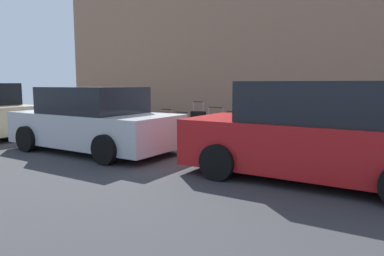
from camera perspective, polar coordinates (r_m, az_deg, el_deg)
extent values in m
plane|color=#333335|center=(9.05, 2.52, -3.57)|extent=(40.00, 40.00, 0.00)
cube|color=#9E9B93|center=(11.29, 8.35, -1.13)|extent=(18.00, 5.00, 0.14)
cube|color=#936B51|center=(16.95, 16.14, 18.77)|extent=(24.00, 3.00, 10.34)
cube|color=black|center=(8.77, 21.85, -1.83)|extent=(0.44, 0.19, 0.50)
cube|color=black|center=(8.77, 21.85, -1.83)|extent=(0.45, 0.04, 0.51)
cylinder|color=gray|center=(8.70, 23.21, 0.60)|extent=(0.02, 0.02, 0.27)
cylinder|color=gray|center=(8.75, 20.73, 0.75)|extent=(0.02, 0.02, 0.27)
cylinder|color=black|center=(8.71, 22.01, 1.55)|extent=(0.38, 0.03, 0.02)
cylinder|color=black|center=(8.78, 23.05, -3.40)|extent=(0.04, 0.02, 0.04)
cylinder|color=black|center=(8.84, 20.52, -3.22)|extent=(0.04, 0.02, 0.04)
cube|color=#9EA0A8|center=(8.82, 18.48, -1.57)|extent=(0.45, 0.29, 0.53)
cube|color=black|center=(8.82, 18.48, -1.57)|extent=(0.44, 0.08, 0.54)
cylinder|color=gray|center=(8.72, 19.76, 0.99)|extent=(0.02, 0.02, 0.29)
cylinder|color=gray|center=(8.82, 17.42, 1.16)|extent=(0.02, 0.02, 0.29)
cylinder|color=black|center=(8.76, 18.62, 2.03)|extent=(0.37, 0.06, 0.02)
cylinder|color=black|center=(8.81, 19.61, -3.21)|extent=(0.05, 0.02, 0.04)
cylinder|color=black|center=(8.91, 17.23, -3.00)|extent=(0.05, 0.02, 0.04)
cube|color=#0F606B|center=(8.95, 15.19, -1.41)|extent=(0.47, 0.29, 0.50)
cube|color=black|center=(8.95, 15.19, -1.41)|extent=(0.46, 0.08, 0.51)
cylinder|color=gray|center=(8.84, 16.47, 0.80)|extent=(0.02, 0.02, 0.22)
cylinder|color=gray|center=(8.97, 14.08, 0.97)|extent=(0.02, 0.02, 0.22)
cylinder|color=black|center=(8.89, 15.29, 1.59)|extent=(0.39, 0.05, 0.02)
cylinder|color=black|center=(8.92, 16.36, -2.96)|extent=(0.05, 0.02, 0.04)
cylinder|color=black|center=(9.05, 13.94, -2.74)|extent=(0.05, 0.02, 0.04)
cube|color=#59601E|center=(9.08, 12.20, -0.40)|extent=(0.39, 0.26, 0.75)
cube|color=black|center=(9.08, 12.20, -0.40)|extent=(0.39, 0.07, 0.77)
cylinder|color=gray|center=(8.99, 13.27, 2.77)|extent=(0.02, 0.02, 0.27)
cylinder|color=gray|center=(9.06, 11.31, 2.86)|extent=(0.02, 0.02, 0.27)
cylinder|color=black|center=(9.02, 12.30, 3.67)|extent=(0.32, 0.05, 0.02)
cylinder|color=black|center=(9.09, 13.14, -2.67)|extent=(0.05, 0.02, 0.04)
cylinder|color=black|center=(9.17, 11.14, -2.53)|extent=(0.05, 0.02, 0.04)
cube|color=red|center=(9.30, 9.61, -0.80)|extent=(0.40, 0.28, 0.54)
cube|color=black|center=(9.30, 9.61, -0.80)|extent=(0.39, 0.08, 0.56)
cylinder|color=gray|center=(9.22, 10.59, 0.94)|extent=(0.02, 0.02, 0.04)
cylinder|color=gray|center=(9.31, 8.71, 1.03)|extent=(0.02, 0.02, 0.04)
cylinder|color=black|center=(9.26, 9.65, 1.11)|extent=(0.32, 0.05, 0.02)
cylinder|color=black|center=(9.30, 10.55, -2.39)|extent=(0.05, 0.02, 0.04)
cylinder|color=black|center=(9.38, 8.62, -2.26)|extent=(0.05, 0.02, 0.04)
cube|color=navy|center=(9.39, 6.62, 0.04)|extent=(0.45, 0.21, 0.78)
cube|color=black|center=(9.39, 6.62, 0.04)|extent=(0.46, 0.05, 0.79)
cylinder|color=gray|center=(9.28, 7.77, 2.47)|extent=(0.02, 0.02, 0.04)
cylinder|color=gray|center=(9.42, 5.57, 2.58)|extent=(0.02, 0.02, 0.04)
cylinder|color=black|center=(9.34, 6.66, 2.65)|extent=(0.39, 0.03, 0.02)
cylinder|color=black|center=(9.37, 7.72, -2.25)|extent=(0.04, 0.02, 0.04)
cylinder|color=black|center=(9.51, 5.48, -2.08)|extent=(0.04, 0.02, 0.04)
cube|color=maroon|center=(9.68, 3.79, 0.04)|extent=(0.50, 0.24, 0.69)
cube|color=black|center=(9.68, 3.79, 0.04)|extent=(0.50, 0.06, 0.71)
cylinder|color=gray|center=(9.54, 4.96, 2.65)|extent=(0.02, 0.02, 0.21)
cylinder|color=gray|center=(9.74, 2.69, 2.77)|extent=(0.02, 0.02, 0.21)
cylinder|color=black|center=(9.63, 3.82, 3.33)|extent=(0.43, 0.04, 0.02)
cylinder|color=black|center=(9.63, 4.94, -1.96)|extent=(0.04, 0.02, 0.04)
cylinder|color=black|center=(9.83, 2.64, -1.75)|extent=(0.04, 0.02, 0.04)
cube|color=black|center=(9.87, 1.01, 0.43)|extent=(0.37, 0.25, 0.78)
cube|color=black|center=(9.87, 1.01, 0.43)|extent=(0.37, 0.06, 0.79)
cylinder|color=gray|center=(9.75, 1.81, 3.43)|extent=(0.02, 0.02, 0.27)
cylinder|color=gray|center=(9.89, 0.23, 3.48)|extent=(0.02, 0.02, 0.27)
cylinder|color=black|center=(9.81, 1.01, 4.23)|extent=(0.30, 0.03, 0.02)
cylinder|color=black|center=(9.85, 1.81, -1.73)|extent=(0.04, 0.02, 0.04)
cylinder|color=black|center=(9.99, 0.20, -1.61)|extent=(0.04, 0.02, 0.04)
cube|color=#9EA0A8|center=(10.09, -1.67, -0.14)|extent=(0.50, 0.25, 0.52)
cube|color=black|center=(10.09, -1.67, -0.14)|extent=(0.50, 0.06, 0.53)
cylinder|color=gray|center=(9.93, -0.65, 1.88)|extent=(0.02, 0.02, 0.21)
cylinder|color=gray|center=(10.17, -2.69, 2.00)|extent=(0.02, 0.02, 0.21)
cylinder|color=black|center=(10.04, -1.68, 2.54)|extent=(0.43, 0.04, 0.02)
cylinder|color=black|center=(10.00, -0.62, -1.59)|extent=(0.04, 0.02, 0.04)
cylinder|color=black|center=(10.25, -2.69, -1.39)|extent=(0.04, 0.02, 0.04)
cube|color=#0F606B|center=(10.38, -4.12, 0.29)|extent=(0.41, 0.27, 0.61)
cube|color=black|center=(10.38, -4.12, 0.29)|extent=(0.40, 0.07, 0.62)
cylinder|color=gray|center=(10.25, -3.33, 2.45)|extent=(0.02, 0.02, 0.19)
cylinder|color=gray|center=(10.42, -4.92, 2.52)|extent=(0.02, 0.02, 0.19)
cylinder|color=black|center=(10.33, -4.14, 3.01)|extent=(0.33, 0.04, 0.02)
cylinder|color=black|center=(10.33, -3.28, -1.32)|extent=(0.05, 0.02, 0.04)
cylinder|color=black|center=(10.50, -4.91, -1.20)|extent=(0.05, 0.02, 0.04)
cube|color=#59601E|center=(10.67, -6.19, 0.55)|extent=(0.43, 0.27, 0.64)
cube|color=black|center=(10.67, -6.19, 0.55)|extent=(0.42, 0.08, 0.66)
cylinder|color=gray|center=(10.55, -5.39, 2.35)|extent=(0.02, 0.02, 0.04)
cylinder|color=gray|center=(10.73, -7.03, 2.40)|extent=(0.02, 0.02, 0.04)
cylinder|color=black|center=(10.64, -6.22, 2.48)|extent=(0.35, 0.06, 0.02)
cylinder|color=black|center=(10.62, -5.33, -1.11)|extent=(0.05, 0.02, 0.04)
cylinder|color=black|center=(10.80, -7.00, -0.99)|extent=(0.05, 0.02, 0.04)
cylinder|color=#99999E|center=(11.14, -9.34, 0.54)|extent=(0.20, 0.20, 0.55)
sphere|color=#99999E|center=(11.11, -9.38, 2.21)|extent=(0.21, 0.21, 0.21)
cylinder|color=#99999E|center=(11.23, -9.94, 0.72)|extent=(0.09, 0.10, 0.09)
cylinder|color=#99999E|center=(11.04, -8.74, 0.63)|extent=(0.09, 0.10, 0.09)
cylinder|color=brown|center=(11.42, -12.30, 1.40)|extent=(0.15, 0.15, 0.86)
cube|color=#AD1619|center=(6.60, 18.99, -2.68)|extent=(4.60, 2.04, 0.85)
cube|color=black|center=(6.52, 19.27, 4.04)|extent=(2.41, 1.82, 0.70)
cylinder|color=black|center=(6.24, 4.12, -5.50)|extent=(0.65, 0.24, 0.64)
cylinder|color=black|center=(7.95, 10.53, -2.84)|extent=(0.65, 0.24, 0.64)
cube|color=#B2B5BA|center=(9.19, -15.50, -0.08)|extent=(4.45, 2.04, 0.78)
cube|color=black|center=(9.13, -15.65, 4.36)|extent=(2.35, 1.81, 0.64)
cylinder|color=black|center=(9.72, -24.99, -1.58)|extent=(0.65, 0.25, 0.64)
cylinder|color=black|center=(10.85, -16.63, -0.36)|extent=(0.65, 0.25, 0.64)
cylinder|color=black|center=(7.61, -13.76, -3.38)|extent=(0.65, 0.25, 0.64)
cylinder|color=black|center=(9.00, -5.13, -1.59)|extent=(0.65, 0.25, 0.64)
cylinder|color=black|center=(12.62, -24.57, 0.31)|extent=(0.65, 0.24, 0.64)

